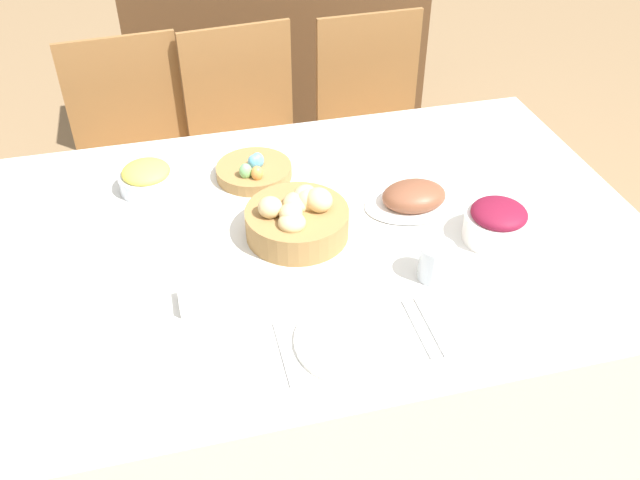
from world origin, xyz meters
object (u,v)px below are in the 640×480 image
chair_far_center (250,144)px  fork (283,354)px  ham_platter (414,198)px  dinner_plate (352,340)px  bread_basket (298,218)px  beet_salad_bowl (497,223)px  pineapple_bowl (147,178)px  knife (418,328)px  butter_dish (206,298)px  egg_basket (254,170)px  drinking_cup (436,262)px  chair_far_right (376,128)px  chair_far_left (137,158)px  spoon (431,326)px  sideboard (276,58)px

chair_far_center → fork: (-0.13, -1.31, 0.25)m
ham_platter → dinner_plate: ham_platter is taller
bread_basket → beet_salad_bowl: 0.50m
pineapple_bowl → dinner_plate: size_ratio=0.63×
pineapple_bowl → knife: (0.54, -0.70, -0.04)m
dinner_plate → butter_dish: (-0.29, 0.19, 0.01)m
dinner_plate → pineapple_bowl: bearing=119.0°
egg_basket → pineapple_bowl: size_ratio=1.38×
bread_basket → egg_basket: bearing=102.0°
chair_far_center → drinking_cup: chair_far_center is taller
chair_far_right → chair_far_left: bearing=178.1°
bread_basket → knife: size_ratio=1.45×
ham_platter → dinner_plate: 0.54m
beet_salad_bowl → chair_far_right: bearing=87.8°
chair_far_center → dinner_plate: bearing=-95.2°
spoon → dinner_plate: bearing=-179.8°
pineapple_bowl → knife: size_ratio=0.86×
egg_basket → knife: 0.73m
bread_basket → knife: (0.18, -0.40, -0.05)m
knife → egg_basket: bearing=109.0°
chair_far_right → dinner_plate: (-0.49, -1.31, 0.25)m
beet_salad_bowl → butter_dish: beet_salad_bowl is taller
knife → dinner_plate: bearing=179.8°
chair_far_center → egg_basket: size_ratio=4.17×
knife → beet_salad_bowl: bearing=39.8°
chair_far_right → pineapple_bowl: bearing=-147.2°
fork → knife: same height
knife → drinking_cup: bearing=56.8°
pineapple_bowl → fork: (0.24, -0.70, -0.04)m
beet_salad_bowl → pineapple_bowl: 0.95m
sideboard → chair_far_center: bearing=-107.4°
knife → drinking_cup: 0.19m
chair_far_right → beet_salad_bowl: bearing=-94.1°
chair_far_left → egg_basket: bearing=-65.2°
spoon → chair_far_left: bearing=115.4°
chair_far_left → sideboard: chair_far_left is taller
chair_far_right → drinking_cup: chair_far_right is taller
ham_platter → pineapple_bowl: (-0.69, 0.26, 0.01)m
chair_far_center → egg_basket: bearing=-102.8°
sideboard → butter_dish: bearing=-105.3°
bread_basket → dinner_plate: 0.40m
fork → knife: bearing=-0.2°
chair_far_right → egg_basket: 0.90m
chair_far_right → bread_basket: bearing=-121.6°
fork → knife: (0.30, 0.00, 0.00)m
bread_basket → spoon: 0.45m
dinner_plate → butter_dish: 0.35m
beet_salad_bowl → butter_dish: bearing=-175.3°
sideboard → drinking_cup: (-0.01, -2.04, 0.34)m
chair_far_left → knife: (0.59, -1.31, 0.25)m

